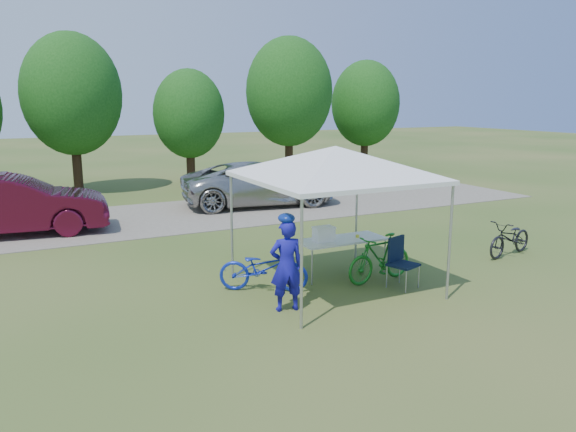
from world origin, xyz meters
name	(u,v)px	position (x,y,z in m)	size (l,w,h in m)	color
ground	(333,287)	(0.00, 0.00, 0.00)	(100.00, 100.00, 0.00)	#2D5119
gravel_strip	(203,213)	(0.00, 8.00, 0.01)	(24.00, 5.00, 0.02)	gray
canopy	(336,150)	(0.00, 0.00, 2.65)	(4.53, 4.53, 3.00)	#A5A5AA
treeline	(145,100)	(-0.29, 14.05, 3.53)	(24.89, 4.28, 6.30)	#382314
folding_table	(341,241)	(0.57, 0.64, 0.71)	(1.84, 0.77, 0.76)	white
folding_chair	(400,258)	(1.18, -0.51, 0.57)	(0.62, 0.65, 0.96)	black
cooler	(324,234)	(0.15, 0.64, 0.91)	(0.41, 0.28, 0.30)	white
ice_cream_cup	(357,236)	(0.93, 0.59, 0.79)	(0.08, 0.08, 0.06)	yellow
cyclist	(286,266)	(-1.35, -0.67, 0.79)	(0.58, 0.38, 1.59)	#151297
bike_blue	(263,268)	(-1.29, 0.42, 0.44)	(0.59, 1.68, 0.88)	#1429AF
bike_green	(380,258)	(1.01, -0.10, 0.48)	(0.45, 1.60, 0.96)	#1A7820
bike_dark	(511,238)	(4.84, 0.09, 0.42)	(0.56, 1.60, 0.84)	black
minivan	(260,183)	(2.23, 8.52, 0.76)	(2.44, 5.30, 1.47)	#ABABA7
sedan	(11,205)	(-5.44, 7.47, 0.83)	(1.71, 4.89, 1.61)	#4C0C20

